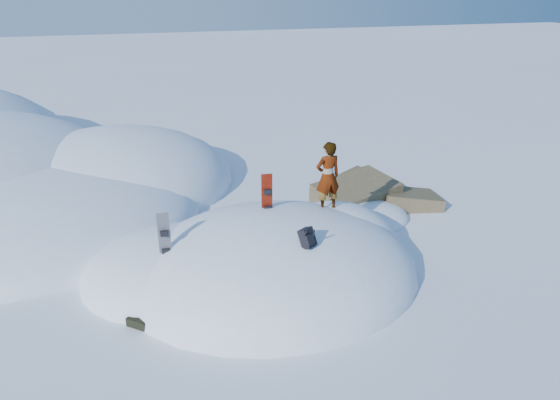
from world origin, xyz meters
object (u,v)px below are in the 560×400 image
object	(u,v)px
snowboard_red	(267,201)
backpack	(308,238)
person	(328,177)
snowboard_dark	(165,244)

from	to	relation	value
snowboard_red	backpack	world-z (taller)	snowboard_red
person	snowboard_dark	bearing A→B (deg)	5.26
snowboard_dark	backpack	world-z (taller)	snowboard_dark
snowboard_dark	backpack	size ratio (longest dim) A/B	2.90
snowboard_red	backpack	bearing A→B (deg)	-77.11
backpack	person	distance (m)	2.41
snowboard_dark	person	size ratio (longest dim) A/B	0.81
backpack	snowboard_dark	bearing A→B (deg)	123.75
snowboard_red	backpack	size ratio (longest dim) A/B	2.90
snowboard_red	snowboard_dark	world-z (taller)	snowboard_red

